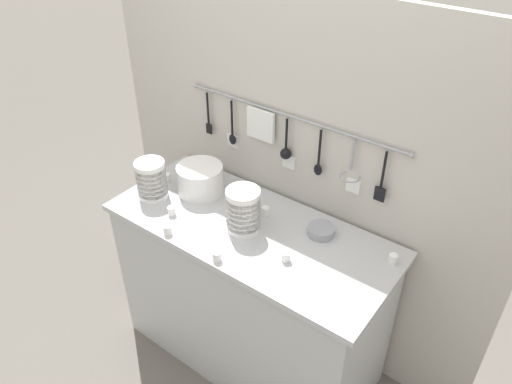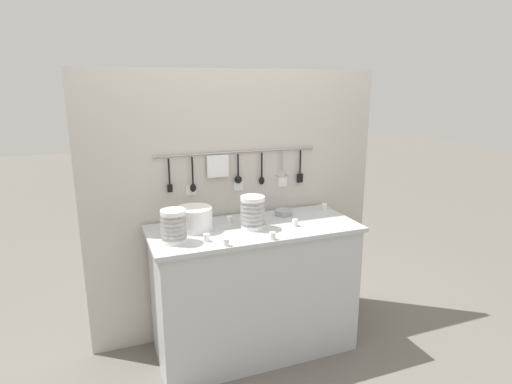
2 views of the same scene
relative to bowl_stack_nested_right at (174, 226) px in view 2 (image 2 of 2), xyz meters
The scene contains 15 objects.
ground_plane 1.19m from the bowl_stack_nested_right, ahead, with size 20.00×20.00×0.00m, color #666059.
counter 0.81m from the bowl_stack_nested_right, ahead, with size 1.43×0.62×0.94m.
back_wall 0.72m from the bowl_stack_nested_right, 38.04° to the left, with size 2.23×0.11×1.99m.
bowl_stack_nested_right is the anchor object (origin of this frame).
bowl_stack_tall_left 0.55m from the bowl_stack_nested_right, ahead, with size 0.16×0.16×0.22m.
plate_stack 0.25m from the bowl_stack_nested_right, 46.55° to the left, with size 0.24×0.24×0.15m.
steel_mixing_bowl 0.90m from the bowl_stack_nested_right, 16.56° to the left, with size 0.13×0.13×0.04m.
cup_by_caddy 0.61m from the bowl_stack_nested_right, 21.12° to the left, with size 0.04×0.04×0.05m.
cup_back_right 0.21m from the bowl_stack_nested_right, 16.92° to the right, with size 0.04×0.04×0.05m.
cup_front_right 1.25m from the bowl_stack_nested_right, 12.64° to the left, with size 0.04×0.04×0.05m.
cup_edge_near 0.34m from the bowl_stack_nested_right, 32.16° to the right, with size 0.04×0.04×0.05m.
cup_beside_plates 0.17m from the bowl_stack_nested_right, 106.87° to the left, with size 0.04×0.04×0.05m.
cup_front_left 0.62m from the bowl_stack_nested_right, 16.77° to the right, with size 0.04×0.04×0.05m.
cup_back_left 0.50m from the bowl_stack_nested_right, 28.15° to the left, with size 0.04×0.04×0.05m.
cup_edge_far 0.83m from the bowl_stack_nested_right, ahead, with size 0.04×0.04×0.05m.
Camera 2 is at (-0.98, -2.59, 1.90)m, focal length 30.00 mm.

